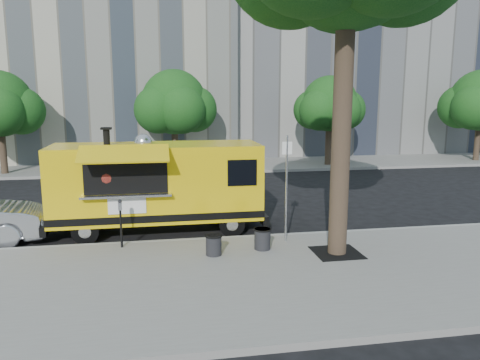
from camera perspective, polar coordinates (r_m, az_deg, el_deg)
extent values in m
plane|color=black|center=(14.68, -1.96, -6.45)|extent=(120.00, 120.00, 0.00)
cube|color=gray|center=(10.93, 1.03, -12.05)|extent=(60.00, 6.00, 0.15)
cube|color=#999993|center=(13.78, -1.42, -7.26)|extent=(60.00, 0.14, 0.16)
cube|color=gray|center=(27.80, -5.85, 1.67)|extent=(60.00, 5.00, 0.15)
cube|color=gray|center=(39.88, 11.20, 18.45)|extent=(20.00, 14.00, 20.00)
cylinder|color=#33261C|center=(12.04, 12.28, 6.11)|extent=(0.48, 0.48, 6.50)
cube|color=black|center=(12.69, 11.71, -8.67)|extent=(1.20, 1.20, 0.02)
cylinder|color=#33261C|center=(27.58, -26.94, 3.41)|extent=(0.36, 0.36, 2.60)
cylinder|color=#33261C|center=(26.78, -7.91, 4.26)|extent=(0.36, 0.36, 2.60)
sphere|color=#124315|center=(26.64, -8.04, 9.40)|extent=(3.60, 3.60, 3.60)
cylinder|color=#33261C|center=(28.27, 10.71, 4.50)|extent=(0.36, 0.36, 2.60)
sphere|color=#124315|center=(28.14, 10.87, 9.14)|extent=(3.24, 3.24, 3.24)
cylinder|color=#33261C|center=(33.30, 26.97, 4.41)|extent=(0.36, 0.36, 2.60)
cylinder|color=silver|center=(13.11, 5.67, -1.10)|extent=(0.06, 0.06, 3.00)
cube|color=white|center=(12.93, 5.76, 3.90)|extent=(0.28, 0.02, 0.35)
cylinder|color=black|center=(13.11, -14.29, -5.77)|extent=(0.06, 0.06, 1.05)
cube|color=silver|center=(12.95, -14.42, -3.11)|extent=(0.10, 0.08, 0.22)
sphere|color=black|center=(12.93, -14.44, -2.55)|extent=(0.11, 0.11, 0.11)
cube|color=yellow|center=(14.64, -10.04, -0.13)|extent=(6.30, 2.15, 2.27)
cube|color=black|center=(14.84, -9.93, -3.64)|extent=(6.32, 2.17, 0.21)
cube|color=black|center=(15.24, 2.34, -4.12)|extent=(0.19, 2.02, 0.29)
cube|color=black|center=(15.25, -22.14, -4.89)|extent=(0.19, 2.02, 0.29)
cube|color=black|center=(14.92, 2.16, 1.63)|extent=(0.06, 1.70, 0.92)
cylinder|color=black|center=(14.22, -1.02, -5.38)|extent=(0.78, 0.27, 0.77)
cylinder|color=black|center=(15.92, -2.05, -3.67)|extent=(0.78, 0.27, 0.77)
cylinder|color=black|center=(14.21, -18.32, -5.93)|extent=(0.78, 0.27, 0.77)
cylinder|color=black|center=(15.91, -17.44, -4.16)|extent=(0.78, 0.27, 0.77)
cube|color=black|center=(13.62, -13.73, 0.50)|extent=(2.32, 0.19, 1.02)
cube|color=silver|center=(13.57, -13.67, -1.89)|extent=(2.52, 0.36, 0.06)
cube|color=yellow|center=(13.02, -13.99, 3.12)|extent=(2.43, 0.93, 0.41)
cube|color=white|center=(13.71, -13.60, -3.04)|extent=(1.06, 0.04, 0.48)
cylinder|color=black|center=(14.53, -15.96, 5.05)|extent=(0.19, 0.19, 0.53)
sphere|color=silver|center=(14.68, -11.70, 4.52)|extent=(0.54, 0.54, 0.54)
sphere|color=maroon|center=(13.96, -15.83, 0.43)|extent=(0.81, 0.81, 0.81)
cylinder|color=#FF590C|center=(13.75, -15.89, -0.26)|extent=(0.33, 0.12, 0.33)
cylinder|color=black|center=(12.65, 2.75, -7.18)|extent=(0.43, 0.43, 0.57)
cylinder|color=black|center=(12.57, 2.76, -6.04)|extent=(0.47, 0.47, 0.04)
cylinder|color=black|center=(12.21, -3.23, -7.92)|extent=(0.41, 0.41, 0.53)
cylinder|color=black|center=(12.14, -3.24, -6.81)|extent=(0.44, 0.44, 0.04)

